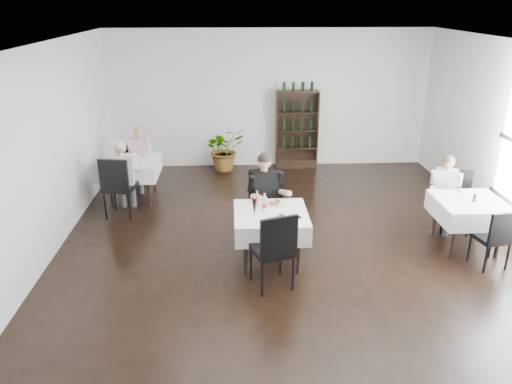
% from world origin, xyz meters
% --- Properties ---
extents(room_shell, '(9.00, 9.00, 9.00)m').
position_xyz_m(room_shell, '(0.00, 0.00, 1.50)').
color(room_shell, black).
rests_on(room_shell, ground).
extents(wine_shelf, '(0.90, 0.28, 1.75)m').
position_xyz_m(wine_shelf, '(0.60, 4.31, 0.85)').
color(wine_shelf, black).
rests_on(wine_shelf, ground).
extents(main_table, '(1.03, 1.03, 0.77)m').
position_xyz_m(main_table, '(-0.30, 0.00, 0.62)').
color(main_table, black).
rests_on(main_table, ground).
extents(left_table, '(0.98, 0.98, 0.77)m').
position_xyz_m(left_table, '(-2.70, 2.50, 0.62)').
color(left_table, black).
rests_on(left_table, ground).
extents(right_table, '(0.98, 0.98, 0.77)m').
position_xyz_m(right_table, '(2.70, 0.30, 0.62)').
color(right_table, black).
rests_on(right_table, ground).
extents(potted_tree, '(1.08, 1.02, 0.94)m').
position_xyz_m(potted_tree, '(-1.00, 4.20, 0.47)').
color(potted_tree, '#24571E').
rests_on(potted_tree, ground).
extents(main_chair_far, '(0.43, 0.43, 0.87)m').
position_xyz_m(main_chair_far, '(-0.23, 0.78, 0.49)').
color(main_chair_far, black).
rests_on(main_chair_far, ground).
extents(main_chair_near, '(0.62, 0.62, 1.08)m').
position_xyz_m(main_chair_near, '(-0.30, -0.73, 0.62)').
color(main_chair_near, black).
rests_on(main_chair_near, ground).
extents(left_chair_far, '(0.45, 0.45, 0.88)m').
position_xyz_m(left_chair_far, '(-2.80, 3.08, 0.50)').
color(left_chair_far, black).
rests_on(left_chair_far, ground).
extents(left_chair_near, '(0.58, 0.58, 1.09)m').
position_xyz_m(left_chair_near, '(-2.79, 1.69, 0.62)').
color(left_chair_near, black).
rests_on(left_chair_near, ground).
extents(right_chair_far, '(0.56, 0.57, 0.99)m').
position_xyz_m(right_chair_far, '(2.80, 0.96, 0.56)').
color(right_chair_far, black).
rests_on(right_chair_far, ground).
extents(right_chair_near, '(0.48, 0.49, 0.90)m').
position_xyz_m(right_chair_near, '(2.80, -0.34, 0.51)').
color(right_chair_near, black).
rests_on(right_chair_near, ground).
extents(diner_main, '(0.63, 0.67, 1.45)m').
position_xyz_m(diner_main, '(-0.33, 0.58, 0.84)').
color(diner_main, '#3E3E46').
rests_on(diner_main, ground).
extents(diner_left_far, '(0.51, 0.54, 1.25)m').
position_xyz_m(diner_left_far, '(-2.65, 3.06, 0.73)').
color(diner_left_far, '#3E3E46').
rests_on(diner_left_far, ground).
extents(diner_left_near, '(0.52, 0.53, 1.34)m').
position_xyz_m(diner_left_near, '(-2.73, 1.89, 0.78)').
color(diner_left_near, '#3E3E46').
rests_on(diner_left_near, ground).
extents(diner_right_far, '(0.56, 0.59, 1.26)m').
position_xyz_m(diner_right_far, '(2.59, 0.95, 0.73)').
color(diner_right_far, '#3E3E46').
rests_on(diner_right_far, ground).
extents(plate_far, '(0.26, 0.26, 0.07)m').
position_xyz_m(plate_far, '(-0.21, 0.28, 0.79)').
color(plate_far, white).
rests_on(plate_far, main_table).
extents(plate_near, '(0.29, 0.29, 0.08)m').
position_xyz_m(plate_near, '(-0.21, -0.26, 0.79)').
color(plate_near, white).
rests_on(plate_near, main_table).
extents(pilsner_dark, '(0.07, 0.07, 0.31)m').
position_xyz_m(pilsner_dark, '(-0.53, -0.08, 0.90)').
color(pilsner_dark, black).
rests_on(pilsner_dark, main_table).
extents(pilsner_lager, '(0.07, 0.07, 0.29)m').
position_xyz_m(pilsner_lager, '(-0.49, 0.11, 0.89)').
color(pilsner_lager, gold).
rests_on(pilsner_lager, main_table).
extents(coke_bottle, '(0.07, 0.07, 0.27)m').
position_xyz_m(coke_bottle, '(-0.39, 0.05, 0.88)').
color(coke_bottle, silver).
rests_on(coke_bottle, main_table).
extents(napkin_cutlery, '(0.22, 0.20, 0.02)m').
position_xyz_m(napkin_cutlery, '(0.01, -0.19, 0.78)').
color(napkin_cutlery, black).
rests_on(napkin_cutlery, main_table).
extents(pepper_mill, '(0.06, 0.06, 0.11)m').
position_xyz_m(pepper_mill, '(2.74, 0.27, 0.83)').
color(pepper_mill, black).
rests_on(pepper_mill, right_table).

